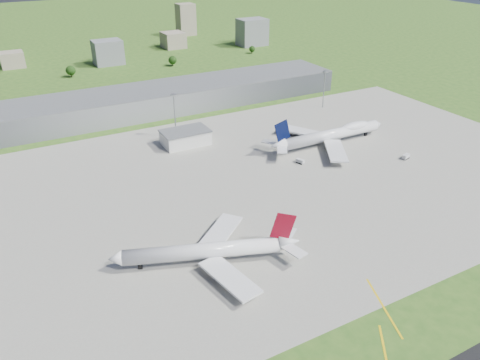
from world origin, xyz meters
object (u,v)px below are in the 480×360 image
airliner_red_twin (209,251)px  van_white_near (300,161)px  tug_yellow (220,266)px  airliner_blue_quad (332,135)px  van_white_far (406,157)px

airliner_red_twin → van_white_near: size_ratio=13.46×
tug_yellow → airliner_red_twin: bearing=58.9°
airliner_red_twin → airliner_blue_quad: airliner_blue_quad is taller
airliner_blue_quad → van_white_far: (22.77, -35.73, -4.45)m
van_white_near → airliner_blue_quad: bearing=-85.5°
van_white_near → van_white_far: 58.25m
airliner_red_twin → van_white_far: bearing=-146.6°
airliner_red_twin → van_white_far: size_ratio=12.90×
airliner_blue_quad → van_white_near: (-30.95, -13.23, -4.50)m
tug_yellow → van_white_near: (76.27, 58.58, 0.34)m
tug_yellow → van_white_far: (129.99, 36.08, 0.39)m
airliner_blue_quad → van_white_far: airliner_blue_quad is taller
airliner_blue_quad → van_white_near: airliner_blue_quad is taller
airliner_red_twin → airliner_blue_quad: size_ratio=0.86×
airliner_blue_quad → tug_yellow: 129.13m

